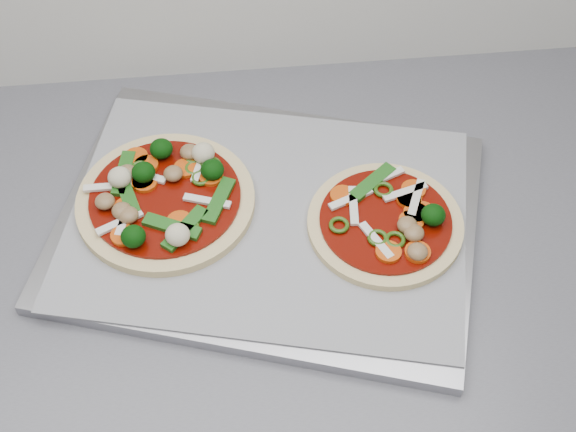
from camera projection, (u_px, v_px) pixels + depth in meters
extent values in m
cube|color=silver|center=(575.00, 431.00, 1.17)|extent=(3.60, 0.60, 0.86)
cube|color=#98979D|center=(268.00, 220.00, 0.81)|extent=(0.48, 0.41, 0.01)
cube|color=gray|center=(268.00, 216.00, 0.80)|extent=(0.45, 0.37, 0.00)
cylinder|color=#DDC583|center=(166.00, 201.00, 0.81)|extent=(0.22, 0.22, 0.01)
cylinder|color=#610C05|center=(165.00, 197.00, 0.80)|extent=(0.18, 0.18, 0.00)
ellipsoid|color=olive|center=(105.00, 201.00, 0.79)|extent=(0.03, 0.03, 0.01)
ellipsoid|color=olive|center=(122.00, 211.00, 0.78)|extent=(0.03, 0.03, 0.01)
cylinder|color=#D13900|center=(136.00, 157.00, 0.83)|extent=(0.04, 0.04, 0.00)
torus|color=#2D5212|center=(212.00, 164.00, 0.82)|extent=(0.03, 0.03, 0.00)
cube|color=#216619|center=(124.00, 173.00, 0.82)|extent=(0.02, 0.06, 0.00)
cube|color=white|center=(108.00, 187.00, 0.80)|extent=(0.05, 0.01, 0.00)
ellipsoid|color=#C0B790|center=(178.00, 235.00, 0.76)|extent=(0.03, 0.03, 0.02)
torus|color=#2D5212|center=(194.00, 157.00, 0.83)|extent=(0.03, 0.03, 0.00)
cube|color=#216619|center=(219.00, 200.00, 0.79)|extent=(0.04, 0.06, 0.00)
torus|color=#2D5212|center=(194.00, 168.00, 0.82)|extent=(0.03, 0.03, 0.00)
cylinder|color=#D13900|center=(145.00, 183.00, 0.81)|extent=(0.04, 0.04, 0.00)
cylinder|color=#D13900|center=(211.00, 176.00, 0.81)|extent=(0.03, 0.03, 0.00)
cylinder|color=#D13900|center=(126.00, 208.00, 0.79)|extent=(0.03, 0.03, 0.00)
torus|color=#2D5212|center=(201.00, 178.00, 0.81)|extent=(0.03, 0.03, 0.00)
ellipsoid|color=olive|center=(128.00, 215.00, 0.78)|extent=(0.03, 0.03, 0.01)
ellipsoid|color=#083608|center=(143.00, 172.00, 0.81)|extent=(0.03, 0.03, 0.02)
cube|color=#216619|center=(172.00, 227.00, 0.77)|extent=(0.06, 0.04, 0.00)
torus|color=#2D5212|center=(140.00, 168.00, 0.82)|extent=(0.03, 0.03, 0.00)
cylinder|color=#D13900|center=(146.00, 165.00, 0.82)|extent=(0.03, 0.03, 0.00)
cube|color=#216619|center=(185.00, 228.00, 0.77)|extent=(0.05, 0.05, 0.00)
ellipsoid|color=olive|center=(127.00, 173.00, 0.81)|extent=(0.02, 0.02, 0.01)
ellipsoid|color=#083608|center=(161.00, 149.00, 0.83)|extent=(0.03, 0.03, 0.02)
cube|color=white|center=(125.00, 217.00, 0.78)|extent=(0.02, 0.05, 0.00)
ellipsoid|color=olive|center=(189.00, 152.00, 0.83)|extent=(0.03, 0.03, 0.01)
cube|color=white|center=(120.00, 223.00, 0.78)|extent=(0.05, 0.03, 0.00)
cylinder|color=#D13900|center=(124.00, 235.00, 0.77)|extent=(0.03, 0.03, 0.00)
cylinder|color=#D13900|center=(179.00, 221.00, 0.78)|extent=(0.03, 0.03, 0.00)
cylinder|color=#D13900|center=(142.00, 181.00, 0.81)|extent=(0.03, 0.03, 0.00)
cube|color=white|center=(144.00, 175.00, 0.81)|extent=(0.05, 0.03, 0.00)
ellipsoid|color=#C0B790|center=(120.00, 177.00, 0.80)|extent=(0.03, 0.03, 0.02)
ellipsoid|color=#083608|center=(133.00, 236.00, 0.76)|extent=(0.03, 0.03, 0.02)
ellipsoid|color=olive|center=(173.00, 174.00, 0.81)|extent=(0.02, 0.02, 0.01)
cube|color=#216619|center=(126.00, 193.00, 0.80)|extent=(0.03, 0.06, 0.00)
cylinder|color=#D13900|center=(186.00, 168.00, 0.82)|extent=(0.03, 0.03, 0.00)
cube|color=white|center=(207.00, 201.00, 0.79)|extent=(0.05, 0.02, 0.00)
torus|color=#2D5212|center=(189.00, 227.00, 0.77)|extent=(0.03, 0.03, 0.00)
ellipsoid|color=#083608|center=(212.00, 170.00, 0.81)|extent=(0.03, 0.03, 0.02)
cube|color=white|center=(200.00, 164.00, 0.82)|extent=(0.02, 0.05, 0.00)
ellipsoid|color=#C0B790|center=(203.00, 153.00, 0.82)|extent=(0.03, 0.03, 0.02)
cylinder|color=#DDC583|center=(385.00, 224.00, 0.79)|extent=(0.22, 0.22, 0.01)
cylinder|color=#610C05|center=(386.00, 220.00, 0.78)|extent=(0.18, 0.18, 0.00)
torus|color=#2D5212|center=(378.00, 238.00, 0.77)|extent=(0.03, 0.03, 0.00)
ellipsoid|color=olive|center=(414.00, 233.00, 0.77)|extent=(0.02, 0.02, 0.01)
cylinder|color=#D13900|center=(416.00, 213.00, 0.79)|extent=(0.04, 0.04, 0.00)
cylinder|color=#D13900|center=(409.00, 198.00, 0.80)|extent=(0.03, 0.03, 0.00)
cube|color=white|center=(405.00, 192.00, 0.80)|extent=(0.05, 0.02, 0.00)
torus|color=#2D5212|center=(383.00, 190.00, 0.80)|extent=(0.03, 0.03, 0.00)
cylinder|color=#D13900|center=(411.00, 221.00, 0.78)|extent=(0.03, 0.03, 0.00)
ellipsoid|color=olive|center=(418.00, 252.00, 0.75)|extent=(0.02, 0.02, 0.01)
torus|color=#2D5212|center=(395.00, 240.00, 0.77)|extent=(0.03, 0.03, 0.00)
cylinder|color=#D13900|center=(388.00, 252.00, 0.76)|extent=(0.04, 0.04, 0.00)
ellipsoid|color=olive|center=(407.00, 225.00, 0.77)|extent=(0.02, 0.02, 0.01)
cube|color=white|center=(351.00, 199.00, 0.80)|extent=(0.05, 0.03, 0.00)
cylinder|color=#D13900|center=(343.00, 195.00, 0.80)|extent=(0.03, 0.03, 0.00)
cube|color=white|center=(416.00, 198.00, 0.80)|extent=(0.03, 0.05, 0.00)
cube|color=white|center=(376.00, 241.00, 0.76)|extent=(0.03, 0.05, 0.00)
cylinder|color=#D13900|center=(409.00, 199.00, 0.80)|extent=(0.03, 0.03, 0.00)
cylinder|color=#D13900|center=(418.00, 252.00, 0.76)|extent=(0.03, 0.03, 0.00)
cylinder|color=#D13900|center=(423.00, 212.00, 0.79)|extent=(0.03, 0.03, 0.00)
cube|color=white|center=(383.00, 178.00, 0.81)|extent=(0.05, 0.03, 0.00)
torus|color=#2D5212|center=(339.00, 225.00, 0.78)|extent=(0.02, 0.02, 0.00)
ellipsoid|color=#083608|center=(433.00, 215.00, 0.77)|extent=(0.03, 0.03, 0.02)
cube|color=white|center=(353.00, 206.00, 0.79)|extent=(0.01, 0.05, 0.00)
cylinder|color=#D13900|center=(413.00, 190.00, 0.80)|extent=(0.03, 0.03, 0.00)
cube|color=#216619|center=(373.00, 182.00, 0.81)|extent=(0.05, 0.05, 0.00)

